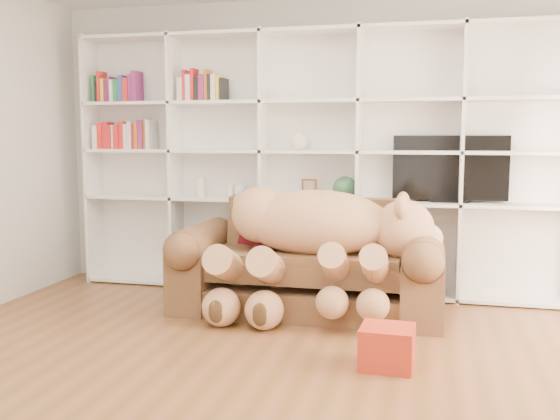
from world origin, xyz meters
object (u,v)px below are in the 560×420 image
(teddy_bear, at_px, (315,236))
(gift_box, at_px, (387,347))
(sofa, at_px, (309,269))
(tv, at_px, (450,169))

(teddy_bear, bearing_deg, gift_box, -64.13)
(teddy_bear, bearing_deg, sofa, 107.24)
(teddy_bear, distance_m, tv, 1.44)
(sofa, distance_m, gift_box, 1.38)
(tv, bearing_deg, teddy_bear, -140.63)
(sofa, relative_size, gift_box, 6.62)
(teddy_bear, height_order, gift_box, teddy_bear)
(tv, bearing_deg, sofa, -149.12)
(teddy_bear, height_order, tv, tv)
(gift_box, height_order, tv, tv)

